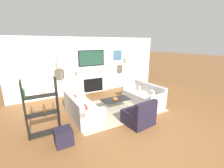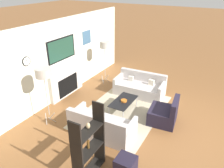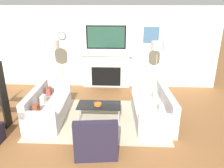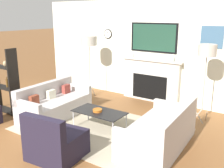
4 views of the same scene
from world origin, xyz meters
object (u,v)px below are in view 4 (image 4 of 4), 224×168
couch_right (161,133)px  coffee_table (99,113)px  floor_lamp_right (207,52)px  couch_left (54,105)px  floor_lamp_left (89,42)px  shelf_unit (4,81)px  decorative_bowl (97,110)px  armchair (55,143)px

couch_right → coffee_table: bearing=-179.8°
coffee_table → floor_lamp_right: bearing=45.5°
couch_left → floor_lamp_left: floor_lamp_left is taller
shelf_unit → decorative_bowl: bearing=9.5°
floor_lamp_left → couch_left: bearing=-81.2°
couch_left → shelf_unit: shelf_unit is taller
floor_lamp_right → coffee_table: bearing=-134.5°
couch_right → coffee_table: (-1.35, -0.00, 0.09)m
armchair → floor_lamp_right: 3.55m
armchair → shelf_unit: (-2.60, 0.85, 0.48)m
couch_right → floor_lamp_right: (0.25, 1.63, 1.28)m
decorative_bowl → armchair: bearing=-85.5°
decorative_bowl → floor_lamp_right: floor_lamp_right is taller
armchair → decorative_bowl: 1.28m
coffee_table → floor_lamp_left: size_ratio=0.62×
armchair → floor_lamp_right: size_ratio=0.51×
floor_lamp_left → couch_right: bearing=-29.1°
decorative_bowl → floor_lamp_left: size_ratio=0.11×
couch_right → floor_lamp_right: size_ratio=1.05×
floor_lamp_right → shelf_unit: floor_lamp_right is taller
coffee_table → decorative_bowl: decorative_bowl is taller
floor_lamp_right → couch_right: bearing=-98.8°
couch_right → shelf_unit: shelf_unit is taller
coffee_table → floor_lamp_right: floor_lamp_right is taller
decorative_bowl → floor_lamp_right: (1.63, 1.66, 1.13)m
coffee_table → couch_left: bearing=179.9°
armchair → floor_lamp_left: 3.61m
couch_right → coffee_table: size_ratio=1.67×
couch_right → decorative_bowl: 1.39m
couch_left → decorative_bowl: bearing=-1.3°
floor_lamp_left → armchair: bearing=-60.7°
armchair → coffee_table: size_ratio=0.82×
shelf_unit → couch_left: bearing=20.4°
couch_left → decorative_bowl: couch_left is taller
armchair → floor_lamp_left: bearing=119.3°
couch_left → shelf_unit: size_ratio=1.12×
floor_lamp_right → couch_left: bearing=-150.8°
couch_left → couch_right: size_ratio=0.98×
floor_lamp_right → decorative_bowl: bearing=-134.5°
couch_right → floor_lamp_left: floor_lamp_left is taller
coffee_table → floor_lamp_right: 2.58m
couch_left → couch_right: couch_right is taller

